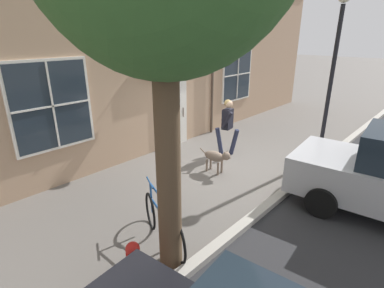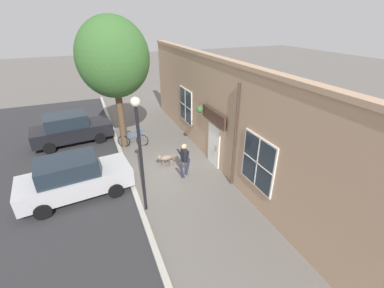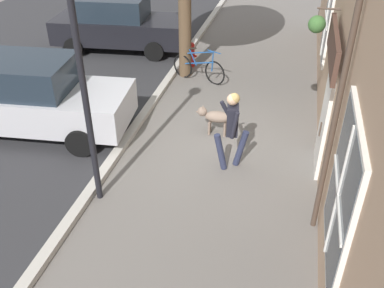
{
  "view_description": "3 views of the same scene",
  "coord_description": "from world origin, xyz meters",
  "px_view_note": "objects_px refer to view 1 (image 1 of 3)",
  "views": [
    {
      "loc": [
        4.49,
        -6.19,
        3.47
      ],
      "look_at": [
        -0.26,
        -0.99,
        0.84
      ],
      "focal_mm": 28.0,
      "sensor_mm": 36.0,
      "label": 1
    },
    {
      "loc": [
        3.15,
        10.17,
        6.74
      ],
      "look_at": [
        -0.95,
        0.38,
        1.41
      ],
      "focal_mm": 24.0,
      "sensor_mm": 36.0,
      "label": 2
    },
    {
      "loc": [
        -1.37,
        7.91,
        5.21
      ],
      "look_at": [
        0.17,
        1.59,
        1.0
      ],
      "focal_mm": 40.0,
      "sensor_mm": 36.0,
      "label": 3
    }
  ],
  "objects_px": {
    "pedestrian_walking": "(228,122)",
    "leaning_bicycle": "(163,223)",
    "street_lamp": "(335,54)",
    "fire_hydrant": "(134,265)",
    "dog_on_leash": "(217,157)"
  },
  "relations": [
    {
      "from": "fire_hydrant",
      "to": "street_lamp",
      "type": "bearing_deg",
      "value": 88.55
    },
    {
      "from": "pedestrian_walking",
      "to": "leaning_bicycle",
      "type": "height_order",
      "value": "pedestrian_walking"
    },
    {
      "from": "leaning_bicycle",
      "to": "street_lamp",
      "type": "xyz_separation_m",
      "value": [
        0.62,
        5.57,
        2.58
      ]
    },
    {
      "from": "leaning_bicycle",
      "to": "fire_hydrant",
      "type": "relative_size",
      "value": 2.15
    },
    {
      "from": "pedestrian_walking",
      "to": "street_lamp",
      "type": "height_order",
      "value": "street_lamp"
    },
    {
      "from": "leaning_bicycle",
      "to": "fire_hydrant",
      "type": "height_order",
      "value": "leaning_bicycle"
    },
    {
      "from": "pedestrian_walking",
      "to": "street_lamp",
      "type": "bearing_deg",
      "value": 34.96
    },
    {
      "from": "street_lamp",
      "to": "pedestrian_walking",
      "type": "bearing_deg",
      "value": -145.04
    },
    {
      "from": "leaning_bicycle",
      "to": "street_lamp",
      "type": "relative_size",
      "value": 0.37
    },
    {
      "from": "street_lamp",
      "to": "fire_hydrant",
      "type": "xyz_separation_m",
      "value": [
        -0.17,
        -6.54,
        -2.56
      ]
    },
    {
      "from": "leaning_bicycle",
      "to": "street_lamp",
      "type": "height_order",
      "value": "street_lamp"
    },
    {
      "from": "dog_on_leash",
      "to": "street_lamp",
      "type": "bearing_deg",
      "value": 59.2
    },
    {
      "from": "dog_on_leash",
      "to": "leaning_bicycle",
      "type": "bearing_deg",
      "value": -69.94
    },
    {
      "from": "pedestrian_walking",
      "to": "dog_on_leash",
      "type": "distance_m",
      "value": 1.45
    },
    {
      "from": "pedestrian_walking",
      "to": "fire_hydrant",
      "type": "height_order",
      "value": "pedestrian_walking"
    }
  ]
}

